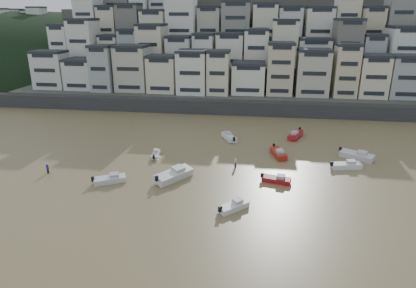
# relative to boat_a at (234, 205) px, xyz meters

# --- Properties ---
(ground) EXTENTS (400.00, 400.00, 0.00)m
(ground) POSITION_rel_boat_a_xyz_m (-11.89, -15.58, -0.66)
(ground) COLOR olive
(ground) RESTS_ON ground
(sea_strip) EXTENTS (340.00, 340.00, 0.00)m
(sea_strip) POSITION_rel_boat_a_xyz_m (-121.89, 129.42, -0.66)
(sea_strip) COLOR #414C5D
(sea_strip) RESTS_ON ground
(harbor_wall) EXTENTS (140.00, 3.00, 3.50)m
(harbor_wall) POSITION_rel_boat_a_xyz_m (-1.89, 49.42, 1.09)
(harbor_wall) COLOR #38383A
(harbor_wall) RESTS_ON ground
(hillside) EXTENTS (141.04, 66.00, 50.00)m
(hillside) POSITION_rel_boat_a_xyz_m (2.84, 89.26, 12.34)
(hillside) COLOR #4C4C47
(hillside) RESTS_ON ground
(headland) EXTENTS (216.00, 135.00, 53.33)m
(headland) POSITION_rel_boat_a_xyz_m (-106.89, 119.42, -0.65)
(headland) COLOR black
(headland) RESTS_ON ground
(boat_a) EXTENTS (4.59, 4.55, 1.33)m
(boat_a) POSITION_rel_boat_a_xyz_m (0.00, 0.00, 0.00)
(boat_a) COLOR white
(boat_a) RESTS_ON ground
(boat_b) EXTENTS (5.05, 2.70, 1.31)m
(boat_b) POSITION_rel_boat_a_xyz_m (5.90, 9.35, -0.01)
(boat_b) COLOR #A3141A
(boat_b) RESTS_ON ground
(boat_c) EXTENTS (6.11, 7.28, 1.97)m
(boat_c) POSITION_rel_boat_a_xyz_m (-10.05, 8.15, 0.32)
(boat_c) COLOR silver
(boat_c) RESTS_ON ground
(boat_d) EXTENTS (5.72, 2.93, 1.49)m
(boat_d) POSITION_rel_boat_a_xyz_m (17.81, 16.64, 0.08)
(boat_d) COLOR white
(boat_d) RESTS_ON ground
(boat_e) EXTENTS (3.43, 6.06, 1.57)m
(boat_e) POSITION_rel_boat_a_xyz_m (6.62, 20.77, 0.12)
(boat_e) COLOR #A41E14
(boat_e) RESTS_ON ground
(boat_f) EXTENTS (1.82, 4.28, 1.13)m
(boat_f) POSITION_rel_boat_a_xyz_m (-15.58, 17.33, -0.10)
(boat_f) COLOR silver
(boat_f) RESTS_ON ground
(boat_g) EXTENTS (6.53, 5.19, 1.75)m
(boat_g) POSITION_rel_boat_a_xyz_m (20.49, 21.27, 0.21)
(boat_g) COLOR silver
(boat_g) RESTS_ON ground
(boat_h) EXTENTS (4.09, 5.80, 1.52)m
(boat_h) POSITION_rel_boat_a_xyz_m (-3.11, 28.88, 0.10)
(boat_h) COLOR silver
(boat_h) RESTS_ON ground
(boat_i) EXTENTS (4.08, 6.27, 1.63)m
(boat_i) POSITION_rel_boat_a_xyz_m (10.60, 32.09, 0.15)
(boat_i) COLOR #AB151B
(boat_i) RESTS_ON ground
(boat_j) EXTENTS (5.49, 4.02, 1.44)m
(boat_j) POSITION_rel_boat_a_xyz_m (-19.62, 5.70, 0.06)
(boat_j) COLOR silver
(boat_j) RESTS_ON ground
(person_blue) EXTENTS (0.44, 0.44, 1.74)m
(person_blue) POSITION_rel_boat_a_xyz_m (-31.08, 7.72, 0.21)
(person_blue) COLOR #251BCB
(person_blue) RESTS_ON ground
(person_pink) EXTENTS (0.44, 0.44, 1.74)m
(person_pink) POSITION_rel_boat_a_xyz_m (-0.80, 14.48, 0.21)
(person_pink) COLOR #D798A4
(person_pink) RESTS_ON ground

